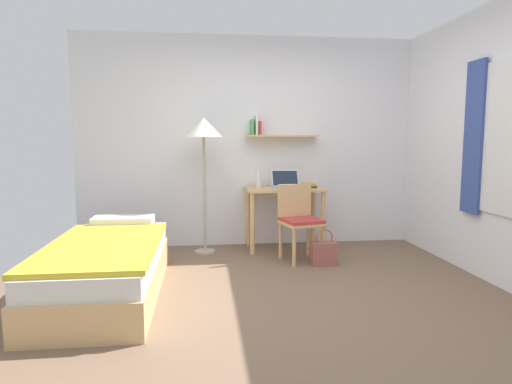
{
  "coord_description": "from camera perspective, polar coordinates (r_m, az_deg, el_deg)",
  "views": [
    {
      "loc": [
        -0.65,
        -3.54,
        1.34
      ],
      "look_at": [
        -0.17,
        0.51,
        0.85
      ],
      "focal_mm": 31.08,
      "sensor_mm": 36.0,
      "label": 1
    }
  ],
  "objects": [
    {
      "name": "desk",
      "position": [
        5.38,
        3.68,
        -1.08
      ],
      "size": [
        0.93,
        0.56,
        0.75
      ],
      "color": "tan",
      "rests_on": "ground_plane"
    },
    {
      "name": "standing_lamp",
      "position": [
        5.17,
        -6.76,
        7.5
      ],
      "size": [
        0.44,
        0.44,
        1.58
      ],
      "color": "#B2A893",
      "rests_on": "ground_plane"
    },
    {
      "name": "water_bottle",
      "position": [
        5.29,
        0.34,
        1.66
      ],
      "size": [
        0.06,
        0.06,
        0.22
      ],
      "primitive_type": "cylinder",
      "color": "silver",
      "rests_on": "desk"
    },
    {
      "name": "desk_chair",
      "position": [
        4.93,
        5.63,
        -3.38
      ],
      "size": [
        0.51,
        0.51,
        0.84
      ],
      "color": "tan",
      "rests_on": "ground_plane"
    },
    {
      "name": "wall_back",
      "position": [
        5.6,
        -0.08,
        6.45
      ],
      "size": [
        4.4,
        0.27,
        2.6
      ],
      "color": "white",
      "rests_on": "ground_plane"
    },
    {
      "name": "ground_plane",
      "position": [
        3.84,
        3.5,
        -13.58
      ],
      "size": [
        5.28,
        5.28,
        0.0
      ],
      "primitive_type": "plane",
      "color": "brown"
    },
    {
      "name": "book_stack",
      "position": [
        5.41,
        6.7,
        0.83
      ],
      "size": [
        0.19,
        0.25,
        0.05
      ],
      "color": "#333338",
      "rests_on": "desk"
    },
    {
      "name": "bed",
      "position": [
        4.1,
        -18.51,
        -9.09
      ],
      "size": [
        0.89,
        2.04,
        0.54
      ],
      "color": "tan",
      "rests_on": "ground_plane"
    },
    {
      "name": "handbag",
      "position": [
        4.82,
        8.75,
        -7.72
      ],
      "size": [
        0.27,
        0.13,
        0.39
      ],
      "color": "#99564C",
      "rests_on": "ground_plane"
    },
    {
      "name": "laptop",
      "position": [
        5.38,
        3.83,
        1.16
      ],
      "size": [
        0.34,
        0.24,
        0.22
      ],
      "color": "#B7BABF",
      "rests_on": "desk"
    }
  ]
}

